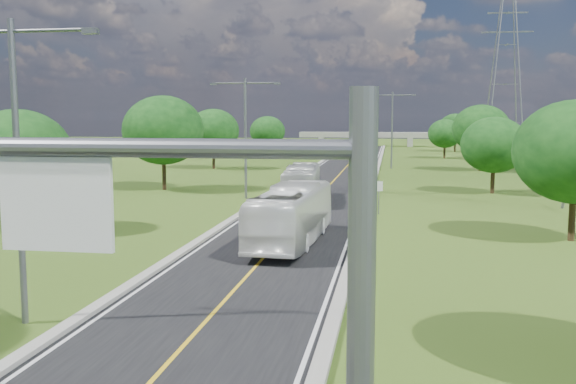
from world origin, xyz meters
name	(u,v)px	position (x,y,z in m)	size (l,w,h in m)	color
ground	(333,182)	(0.00, 60.00, 0.00)	(260.00, 260.00, 0.00)	#2D4914
road	(338,176)	(0.00, 66.00, 0.03)	(8.00, 150.00, 0.06)	black
curb_left	(301,175)	(-4.25, 66.00, 0.11)	(0.50, 150.00, 0.22)	gray
curb_right	(375,176)	(4.25, 66.00, 0.11)	(0.50, 150.00, 0.22)	gray
signal_mast	(157,310)	(3.68, -1.00, 4.91)	(8.54, 0.33, 7.20)	slate
speed_limit_sign	(379,192)	(5.20, 37.98, 1.60)	(0.55, 0.09, 2.40)	slate
overpass	(365,136)	(0.00, 140.00, 2.41)	(30.00, 3.00, 3.20)	gray
streetlight_near_left	(17,146)	(-6.00, 12.00, 5.94)	(5.90, 0.25, 10.00)	slate
streetlight_mid_left	(245,128)	(-6.00, 45.00, 5.94)	(5.90, 0.25, 10.00)	slate
streetlight_far_right	(392,123)	(6.00, 78.00, 5.94)	(5.90, 0.25, 10.00)	slate
power_tower_far	(505,76)	(26.00, 115.00, 14.01)	(9.00, 6.40, 28.00)	slate
tree_lb	(18,154)	(-16.00, 28.00, 4.64)	(6.30, 6.30, 7.33)	black
tree_lc	(163,130)	(-15.00, 50.00, 5.58)	(7.56, 7.56, 8.79)	black
tree_ld	(213,131)	(-17.00, 74.00, 4.95)	(6.72, 6.72, 7.82)	black
tree_le	(267,131)	(-14.50, 98.00, 4.33)	(5.88, 5.88, 6.84)	black
tree_rb	(575,152)	(16.00, 30.00, 4.95)	(6.72, 6.72, 7.82)	black
tree_rc	(494,145)	(15.00, 52.00, 4.33)	(5.88, 5.88, 6.84)	black
tree_rd	(481,129)	(17.00, 76.00, 5.27)	(7.14, 7.14, 8.30)	black
tree_re	(445,134)	(14.50, 100.00, 4.02)	(5.46, 5.46, 6.35)	black
tree_rf	(455,128)	(18.00, 120.00, 4.64)	(6.30, 6.30, 7.33)	black
bus_outbound	(292,215)	(0.80, 26.45, 1.62)	(2.63, 11.23, 3.13)	white
bus_inbound	(302,183)	(-1.09, 43.76, 1.52)	(2.45, 10.49, 2.92)	silver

